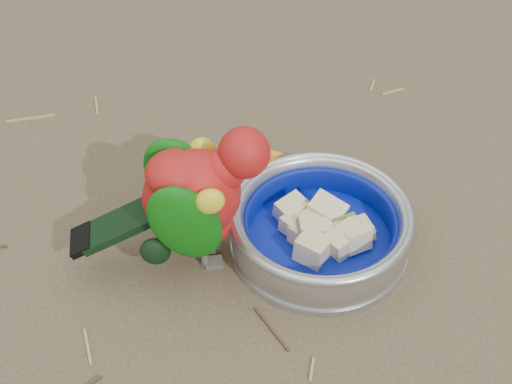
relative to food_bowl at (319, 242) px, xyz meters
name	(u,v)px	position (x,y,z in m)	size (l,w,h in m)	color
ground	(295,322)	(-0.06, -0.10, -0.01)	(60.00, 60.00, 0.00)	brown
food_bowl	(319,242)	(0.00, 0.00, 0.00)	(0.21, 0.21, 0.02)	#B2B2BA
bowl_wall	(320,225)	(0.00, 0.00, 0.03)	(0.21, 0.21, 0.04)	#B2B2BA
fruit_wedges	(320,229)	(0.00, 0.00, 0.02)	(0.13, 0.13, 0.03)	beige
lory_parrot	(196,204)	(-0.14, 0.02, 0.08)	(0.10, 0.22, 0.18)	#AF1615
ground_debris	(310,270)	(-0.02, -0.04, -0.01)	(0.90, 0.80, 0.01)	#A2914F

